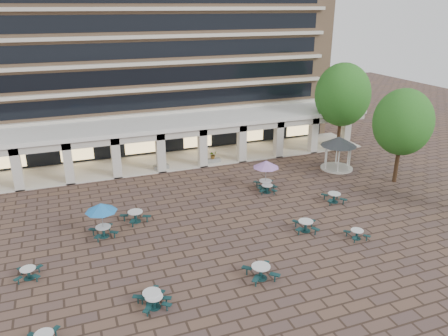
{
  "coord_description": "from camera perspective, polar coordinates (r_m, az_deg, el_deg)",
  "views": [
    {
      "loc": [
        -10.42,
        -26.94,
        15.32
      ],
      "look_at": [
        0.86,
        3.0,
        3.28
      ],
      "focal_mm": 35.0,
      "sensor_mm": 36.0,
      "label": 1
    }
  ],
  "objects": [
    {
      "name": "picnic_table_1",
      "position": [
        24.69,
        -9.11,
        -16.75
      ],
      "size": [
        1.71,
        1.71,
        0.73
      ],
      "rotation": [
        0.0,
        0.0,
        0.06
      ],
      "color": "#123537",
      "rests_on": "ground"
    },
    {
      "name": "picnic_table_13",
      "position": [
        37.92,
        5.66,
        -2.62
      ],
      "size": [
        1.89,
        1.89,
        0.72
      ],
      "rotation": [
        0.0,
        0.0,
        -0.29
      ],
      "color": "#123537",
      "rests_on": "ground"
    },
    {
      "name": "tree_east_a",
      "position": [
        41.54,
        22.32,
        5.55
      ],
      "size": [
        5.16,
        5.16,
        8.59
      ],
      "color": "#3F2A19",
      "rests_on": "ground"
    },
    {
      "name": "planter_right",
      "position": [
        44.67,
        -1.45,
        1.31
      ],
      "size": [
        1.5,
        0.89,
        1.32
      ],
      "color": "gray",
      "rests_on": "ground"
    },
    {
      "name": "picnic_table_10",
      "position": [
        37.07,
        14.17,
        -3.67
      ],
      "size": [
        1.96,
        1.96,
        0.78
      ],
      "rotation": [
        0.0,
        0.0,
        -0.17
      ],
      "color": "#123537",
      "rests_on": "ground"
    },
    {
      "name": "gazebo",
      "position": [
        43.97,
        14.74,
        2.92
      ],
      "size": [
        3.52,
        3.52,
        3.27
      ],
      "rotation": [
        0.0,
        0.0,
        -0.0
      ],
      "color": "beige",
      "rests_on": "ground"
    },
    {
      "name": "picnic_table_2",
      "position": [
        26.64,
        4.83,
        -13.25
      ],
      "size": [
        1.93,
        1.93,
        0.85
      ],
      "rotation": [
        0.0,
        0.0,
        0.02
      ],
      "color": "#123537",
      "rests_on": "ground"
    },
    {
      "name": "picnic_table_3",
      "position": [
        32.09,
        10.61,
        -7.32
      ],
      "size": [
        2.13,
        2.13,
        0.8
      ],
      "rotation": [
        0.0,
        0.0,
        -0.33
      ],
      "color": "#123537",
      "rests_on": "ground"
    },
    {
      "name": "apartment_building",
      "position": [
        53.5,
        -9.83,
        17.42
      ],
      "size": [
        40.0,
        15.5,
        25.2
      ],
      "color": "tan",
      "rests_on": "ground"
    },
    {
      "name": "retail_arcade",
      "position": [
        44.75,
        -6.38,
        4.51
      ],
      "size": [
        42.0,
        6.6,
        4.4
      ],
      "color": "white",
      "rests_on": "ground"
    },
    {
      "name": "picnic_table_8",
      "position": [
        29.03,
        -24.19,
        -12.33
      ],
      "size": [
        1.64,
        1.64,
        0.68
      ],
      "rotation": [
        0.0,
        0.0,
        -0.11
      ],
      "color": "#123537",
      "rests_on": "ground"
    },
    {
      "name": "picnic_table_7",
      "position": [
        31.99,
        16.96,
        -8.18
      ],
      "size": [
        1.54,
        1.54,
        0.66
      ],
      "rotation": [
        0.0,
        0.0,
        -0.05
      ],
      "color": "#123537",
      "rests_on": "ground"
    },
    {
      "name": "picnic_table_9",
      "position": [
        33.48,
        -11.5,
        -6.11
      ],
      "size": [
        2.26,
        2.26,
        0.84
      ],
      "rotation": [
        0.0,
        0.0,
        0.36
      ],
      "color": "#123537",
      "rests_on": "ground"
    },
    {
      "name": "ground",
      "position": [
        32.7,
        0.45,
        -7.32
      ],
      "size": [
        120.0,
        120.0,
        0.0
      ],
      "primitive_type": "plane",
      "color": "brown",
      "rests_on": "ground"
    },
    {
      "name": "picnic_table_5",
      "position": [
        24.95,
        -9.39,
        -16.28
      ],
      "size": [
        2.05,
        2.05,
        0.76
      ],
      "rotation": [
        0.0,
        0.0,
        0.35
      ],
      "color": "#123537",
      "rests_on": "ground"
    },
    {
      "name": "tree_east_c",
      "position": [
        48.34,
        15.23,
        9.21
      ],
      "size": [
        5.83,
        5.83,
        9.71
      ],
      "color": "#3F2A19",
      "rests_on": "ground"
    },
    {
      "name": "planter_left",
      "position": [
        43.31,
        -8.23,
        0.46
      ],
      "size": [
        1.5,
        0.86,
        1.32
      ],
      "color": "gray",
      "rests_on": "ground"
    },
    {
      "name": "picnic_table_4",
      "position": [
        31.21,
        -15.76,
        -5.15
      ],
      "size": [
        2.21,
        2.21,
        2.55
      ],
      "rotation": [
        0.0,
        0.0,
        0.18
      ],
      "color": "#123537",
      "rests_on": "ground"
    },
    {
      "name": "picnic_table_11",
      "position": [
        37.91,
        5.51,
        0.36
      ],
      "size": [
        2.3,
        2.3,
        2.66
      ],
      "rotation": [
        0.0,
        0.0,
        -0.18
      ],
      "color": "#123537",
      "rests_on": "ground"
    }
  ]
}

